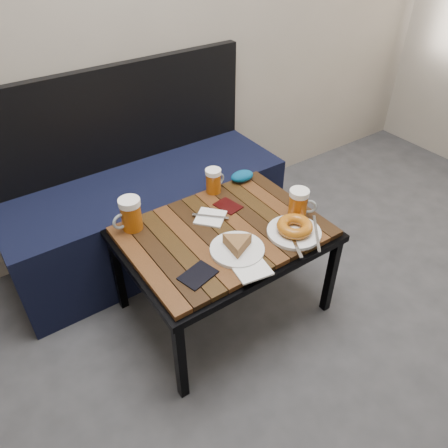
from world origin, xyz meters
TOP-DOWN VIEW (x-y plane):
  - bench at (-0.26, 1.76)m, footprint 1.40×0.50m
  - cafe_table at (-0.17, 1.18)m, footprint 0.84×0.62m
  - beer_mug_left at (-0.47, 1.41)m, footprint 0.13×0.09m
  - beer_mug_centre at (-0.04, 1.44)m, footprint 0.11×0.08m
  - beer_mug_right at (0.14, 1.08)m, footprint 0.12×0.11m
  - plate_pie at (-0.20, 1.04)m, footprint 0.21×0.21m
  - plate_bagel at (0.05, 1.00)m, footprint 0.25×0.27m
  - napkin_left at (-0.17, 1.28)m, footprint 0.17×0.17m
  - napkin_right at (-0.22, 0.92)m, footprint 0.14×0.13m
  - passport_navy at (-0.40, 1.01)m, footprint 0.15×0.12m
  - passport_burgundy at (-0.06, 1.31)m, footprint 0.10×0.13m
  - knit_pouch at (0.12, 1.44)m, footprint 0.12×0.09m

SIDE VIEW (x-z plane):
  - bench at x=-0.26m, z-range -0.20..0.75m
  - cafe_table at x=-0.17m, z-range 0.19..0.66m
  - passport_burgundy at x=-0.06m, z-range 0.47..0.48m
  - passport_navy at x=-0.40m, z-range 0.47..0.48m
  - napkin_right at x=-0.22m, z-range 0.47..0.48m
  - napkin_left at x=-0.17m, z-range 0.47..0.48m
  - plate_pie at x=-0.20m, z-range 0.47..0.53m
  - plate_bagel at x=0.05m, z-range 0.47..0.53m
  - knit_pouch at x=0.12m, z-range 0.47..0.52m
  - beer_mug_centre at x=-0.04m, z-range 0.47..0.59m
  - beer_mug_right at x=0.14m, z-range 0.47..0.60m
  - beer_mug_left at x=-0.47m, z-range 0.47..0.61m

